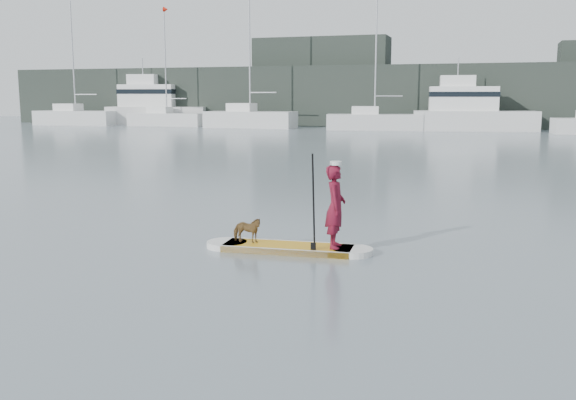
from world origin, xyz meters
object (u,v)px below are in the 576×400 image
(paddleboard, at_px, (288,248))
(motor_yacht_a, at_px, (469,110))
(paddler, at_px, (335,207))
(dog, at_px, (247,230))
(sailboat_b, at_px, (166,118))
(motor_yacht_b, at_px, (154,106))
(sailboat_d, at_px, (374,120))
(sailboat_c, at_px, (249,118))
(sailboat_a, at_px, (75,117))

(paddleboard, height_order, motor_yacht_a, motor_yacht_a)
(paddler, height_order, motor_yacht_a, motor_yacht_a)
(dog, bearing_deg, paddler, -87.95)
(paddleboard, xyz_separation_m, sailboat_b, (-28.04, 47.59, 0.76))
(motor_yacht_b, bearing_deg, sailboat_d, -21.42)
(motor_yacht_a, distance_m, motor_yacht_b, 32.66)
(sailboat_d, distance_m, motor_yacht_b, 24.78)
(paddleboard, relative_size, dog, 5.49)
(sailboat_c, distance_m, sailboat_d, 12.13)
(sailboat_d, bearing_deg, motor_yacht_b, 160.25)
(motor_yacht_a, relative_size, motor_yacht_b, 0.98)
(sailboat_a, xyz_separation_m, sailboat_b, (10.27, 0.86, -0.07))
(sailboat_a, height_order, sailboat_d, sailboat_a)
(dog, relative_size, motor_yacht_b, 0.05)
(dog, xyz_separation_m, sailboat_c, (-17.67, 46.45, 0.55))
(sailboat_a, relative_size, motor_yacht_a, 1.17)
(paddler, xyz_separation_m, sailboat_b, (-28.96, 47.53, -0.09))
(sailboat_b, height_order, sailboat_c, sailboat_c)
(dog, distance_m, sailboat_c, 49.70)
(paddleboard, height_order, dog, dog)
(paddleboard, height_order, motor_yacht_b, motor_yacht_b)
(paddleboard, bearing_deg, sailboat_c, 107.89)
(dog, xyz_separation_m, sailboat_d, (-5.56, 45.86, 0.52))
(sailboat_c, bearing_deg, motor_yacht_b, 164.53)
(dog, height_order, motor_yacht_b, motor_yacht_b)
(paddler, height_order, sailboat_d, sailboat_d)
(dog, height_order, sailboat_d, sailboat_d)
(paddler, relative_size, motor_yacht_a, 0.15)
(paddleboard, bearing_deg, sailboat_b, 116.65)
(paddleboard, relative_size, paddler, 2.09)
(sailboat_c, bearing_deg, sailboat_b, 173.93)
(paddler, xyz_separation_m, dog, (-1.75, -0.12, -0.54))
(sailboat_d, distance_m, motor_yacht_a, 8.37)
(sailboat_d, bearing_deg, dog, -92.98)
(sailboat_d, xyz_separation_m, motor_yacht_b, (-24.39, 4.24, 1.07))
(dog, distance_m, motor_yacht_b, 58.40)
(dog, bearing_deg, motor_yacht_b, 29.08)
(paddleboard, distance_m, motor_yacht_b, 58.79)
(paddleboard, height_order, sailboat_d, sailboat_d)
(paddleboard, bearing_deg, paddler, 0.00)
(paddler, bearing_deg, dog, 85.12)
(sailboat_b, bearing_deg, dog, -60.61)
(sailboat_c, height_order, motor_yacht_a, sailboat_c)
(sailboat_a, distance_m, sailboat_c, 19.81)
(paddleboard, height_order, paddler, paddler)
(dog, distance_m, sailboat_b, 54.87)
(sailboat_a, bearing_deg, motor_yacht_b, 21.22)
(sailboat_c, distance_m, motor_yacht_b, 12.86)
(dog, distance_m, sailboat_d, 46.20)
(sailboat_a, height_order, motor_yacht_b, sailboat_a)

